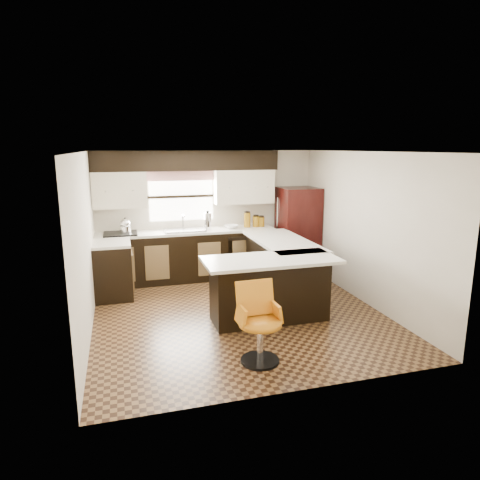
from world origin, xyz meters
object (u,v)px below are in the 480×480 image
object	(u,v)px
bar_chair	(260,324)
refrigerator	(298,231)
peninsula_return	(270,290)
peninsula_long	(279,269)

from	to	relation	value
bar_chair	refrigerator	bearing A→B (deg)	58.34
peninsula_return	refrigerator	size ratio (longest dim) A/B	0.97
peninsula_return	refrigerator	distance (m)	2.54
bar_chair	peninsula_return	bearing A→B (deg)	63.54
peninsula_long	refrigerator	world-z (taller)	refrigerator
peninsula_long	bar_chair	distance (m)	2.38
peninsula_return	peninsula_long	bearing A→B (deg)	61.70
refrigerator	bar_chair	world-z (taller)	refrigerator
refrigerator	peninsula_long	bearing A→B (deg)	-125.55
peninsula_long	peninsula_return	size ratio (longest dim) A/B	1.18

